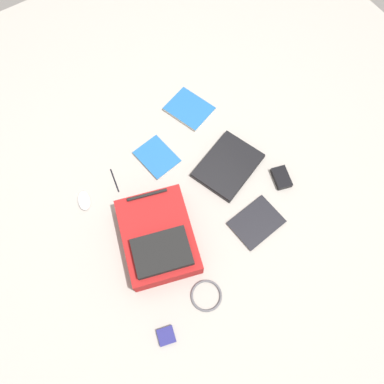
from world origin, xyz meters
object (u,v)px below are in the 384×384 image
object	(u,v)px
laptop	(228,165)
backpack	(158,238)
computer_mouse	(84,201)
cable_coil	(206,296)
book_manual	(189,109)
power_brick	(281,178)
book_red	(157,157)
earbud_pouch	(166,336)
book_blue	(256,222)
pen_black	(115,180)

from	to	relation	value
laptop	backpack	bearing A→B (deg)	-163.51
computer_mouse	cable_coil	world-z (taller)	computer_mouse
book_manual	cable_coil	bearing A→B (deg)	-118.58
book_manual	cable_coil	world-z (taller)	book_manual
power_brick	computer_mouse	bearing A→B (deg)	154.16
power_brick	book_manual	bearing A→B (deg)	105.13
backpack	book_manual	xyz separation A→B (m)	(0.56, 0.58, -0.06)
backpack	book_red	xyz separation A→B (m)	(0.24, 0.42, -0.06)
computer_mouse	earbud_pouch	world-z (taller)	computer_mouse
book_red	cable_coil	bearing A→B (deg)	-103.67
backpack	book_manual	distance (m)	0.81
laptop	earbud_pouch	size ratio (longest dim) A/B	5.50
book_blue	book_red	distance (m)	0.65
laptop	power_brick	world-z (taller)	same
book_manual	earbud_pouch	distance (m)	1.24
book_manual	pen_black	distance (m)	0.61
pen_black	book_blue	bearing A→B (deg)	-50.83
book_red	power_brick	bearing A→B (deg)	-43.88
book_blue	computer_mouse	world-z (taller)	computer_mouse
earbud_pouch	pen_black	bearing A→B (deg)	77.86
backpack	power_brick	size ratio (longest dim) A/B	4.20
book_blue	computer_mouse	xyz separation A→B (m)	(-0.69, 0.59, 0.01)
computer_mouse	earbud_pouch	size ratio (longest dim) A/B	1.45
laptop	computer_mouse	distance (m)	0.79
computer_mouse	cable_coil	size ratio (longest dim) A/B	0.72
pen_black	earbud_pouch	size ratio (longest dim) A/B	1.94
book_blue	cable_coil	bearing A→B (deg)	-158.88
book_blue	cable_coil	distance (m)	0.45
laptop	earbud_pouch	bearing A→B (deg)	-143.02
backpack	earbud_pouch	world-z (taller)	backpack
earbud_pouch	laptop	bearing A→B (deg)	36.98
book_blue	earbud_pouch	xyz separation A→B (m)	(-0.67, -0.21, 0.00)
book_red	power_brick	distance (m)	0.69
backpack	cable_coil	bearing A→B (deg)	-81.84
backpack	laptop	world-z (taller)	backpack
laptop	power_brick	distance (m)	0.29
cable_coil	book_blue	bearing A→B (deg)	21.12
backpack	book_blue	distance (m)	0.51
book_manual	book_blue	bearing A→B (deg)	-96.51
computer_mouse	power_brick	size ratio (longest dim) A/B	0.88
cable_coil	book_red	bearing A→B (deg)	76.33
backpack	laptop	size ratio (longest dim) A/B	1.26
backpack	power_brick	distance (m)	0.74
power_brick	earbud_pouch	xyz separation A→B (m)	(-0.94, -0.34, -0.00)
book_blue	power_brick	size ratio (longest dim) A/B	2.15
laptop	book_manual	bearing A→B (deg)	86.75
book_blue	computer_mouse	size ratio (longest dim) A/B	2.45
book_blue	cable_coil	world-z (taller)	same
laptop	book_blue	xyz separation A→B (m)	(-0.06, -0.34, -0.01)
book_red	cable_coil	xyz separation A→B (m)	(-0.19, -0.77, -0.00)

